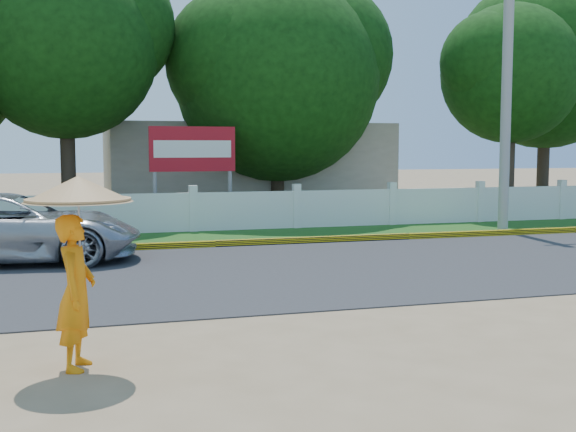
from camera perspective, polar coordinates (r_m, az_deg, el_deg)
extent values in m
plane|color=#9E8460|center=(9.46, 3.51, -8.98)|extent=(120.00, 120.00, 0.00)
cube|color=#38383A|center=(13.68, -3.00, -4.42)|extent=(60.00, 7.00, 0.02)
cube|color=#2D601E|center=(18.77, -6.78, -1.74)|extent=(60.00, 3.50, 0.03)
cube|color=yellow|center=(17.10, -5.81, -2.21)|extent=(40.00, 0.18, 0.16)
cube|color=silver|center=(20.13, -7.50, 0.28)|extent=(40.00, 0.10, 1.10)
cube|color=#B7AD99|center=(27.31, -3.57, 3.88)|extent=(10.00, 6.00, 3.20)
cylinder|color=#969794|center=(20.88, 16.87, 8.76)|extent=(0.28, 0.28, 7.28)
imported|color=#ADB0B6|center=(15.70, -21.03, -0.90)|extent=(5.35, 2.84, 1.43)
imported|color=orange|center=(8.00, -16.39, -5.80)|extent=(0.53, 0.68, 1.66)
cylinder|color=gray|center=(7.90, -16.16, -1.25)|extent=(0.02, 0.02, 1.07)
cone|color=tan|center=(7.86, -16.25, 2.07)|extent=(1.13, 1.13, 0.27)
cylinder|color=gray|center=(21.06, -10.47, 1.69)|extent=(0.12, 0.12, 2.00)
cylinder|color=gray|center=(21.41, -4.60, 1.82)|extent=(0.12, 0.12, 2.00)
cube|color=#A9121D|center=(21.16, -7.56, 5.27)|extent=(2.50, 0.12, 1.30)
cube|color=silver|center=(21.11, -7.53, 5.27)|extent=(2.25, 0.02, 0.49)
cylinder|color=#473828|center=(22.69, -16.98, 4.11)|extent=(0.44, 0.44, 3.83)
sphere|color=#164A11|center=(22.88, -17.23, 12.73)|extent=(5.51, 5.51, 5.51)
cylinder|color=#473828|center=(28.34, 19.51, 4.14)|extent=(0.44, 0.44, 3.70)
sphere|color=#164A11|center=(28.50, 19.75, 11.34)|extent=(6.25, 6.25, 6.25)
cylinder|color=#473828|center=(25.94, 17.00, 3.94)|extent=(0.44, 0.44, 3.54)
sphere|color=#164A11|center=(26.05, 17.19, 10.70)|extent=(4.71, 4.71, 4.71)
cylinder|color=#473828|center=(24.44, -0.83, 3.15)|extent=(0.44, 0.44, 2.73)
sphere|color=#164A11|center=(24.53, -0.84, 10.76)|extent=(6.85, 6.85, 6.85)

